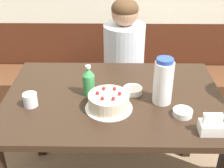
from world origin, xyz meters
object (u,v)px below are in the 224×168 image
at_px(napkin_holder, 211,126).
at_px(glass_water_tall, 30,100).
at_px(water_pitcher, 163,81).
at_px(bench_seat, 114,98).
at_px(soju_bottle, 89,81).
at_px(bowl_soup_white, 183,113).
at_px(birthday_cake, 109,102).
at_px(person_teal_shirt, 124,75).
at_px(bowl_rice_small, 133,90).

xyz_separation_m(napkin_holder, glass_water_tall, (-0.90, 0.22, -0.00)).
bearing_deg(water_pitcher, bench_seat, 106.57).
height_order(soju_bottle, bowl_soup_white, soju_bottle).
distance_m(birthday_cake, glass_water_tall, 0.42).
bearing_deg(birthday_cake, person_teal_shirt, 83.16).
distance_m(bench_seat, birthday_cake, 1.12).
relative_size(bowl_soup_white, bowl_rice_small, 0.92).
bearing_deg(soju_bottle, water_pitcher, -10.28).
xyz_separation_m(soju_bottle, bowl_rice_small, (0.25, 0.02, -0.07)).
bearing_deg(napkin_holder, bench_seat, 111.85).
bearing_deg(person_teal_shirt, water_pitcher, 14.44).
xyz_separation_m(soju_bottle, napkin_holder, (0.60, -0.34, -0.05)).
bearing_deg(person_teal_shirt, bowl_soup_white, 17.98).
height_order(bench_seat, napkin_holder, napkin_holder).
relative_size(bench_seat, bowl_rice_small, 25.34).
bearing_deg(soju_bottle, napkin_holder, -29.48).
bearing_deg(soju_bottle, bowl_soup_white, -22.19).
height_order(water_pitcher, glass_water_tall, water_pitcher).
height_order(bowl_rice_small, person_teal_shirt, person_teal_shirt).
bearing_deg(glass_water_tall, bench_seat, 64.56).
xyz_separation_m(bowl_soup_white, bowl_rice_small, (-0.24, 0.22, 0.00)).
bearing_deg(birthday_cake, napkin_holder, -21.84).
xyz_separation_m(bench_seat, napkin_holder, (0.46, -1.15, 0.58)).
height_order(bowl_soup_white, person_teal_shirt, person_teal_shirt).
bearing_deg(birthday_cake, water_pitcher, 14.10).
bearing_deg(glass_water_tall, soju_bottle, 22.02).
bearing_deg(bench_seat, bowl_soup_white, -70.71).
xyz_separation_m(birthday_cake, person_teal_shirt, (0.10, 0.81, -0.28)).
relative_size(birthday_cake, person_teal_shirt, 0.22).
bearing_deg(bench_seat, soju_bottle, -99.84).
height_order(water_pitcher, napkin_holder, water_pitcher).
bearing_deg(bench_seat, water_pitcher, -73.43).
xyz_separation_m(birthday_cake, bowl_rice_small, (0.13, 0.16, -0.03)).
xyz_separation_m(bench_seat, soju_bottle, (-0.14, -0.81, 0.62)).
height_order(bowl_rice_small, glass_water_tall, glass_water_tall).
relative_size(glass_water_tall, person_teal_shirt, 0.07).
xyz_separation_m(bench_seat, water_pitcher, (0.26, -0.88, 0.66)).
distance_m(birthday_cake, person_teal_shirt, 0.86).
xyz_separation_m(soju_bottle, glass_water_tall, (-0.30, -0.12, -0.05)).
bearing_deg(bowl_soup_white, bowl_rice_small, 138.44).
height_order(napkin_holder, person_teal_shirt, person_teal_shirt).
relative_size(bowl_soup_white, glass_water_tall, 1.32).
bearing_deg(water_pitcher, napkin_holder, -53.39).
relative_size(water_pitcher, glass_water_tall, 3.38).
height_order(bench_seat, bowl_rice_small, bowl_rice_small).
height_order(bench_seat, person_teal_shirt, person_teal_shirt).
height_order(birthday_cake, bowl_rice_small, birthday_cake).
height_order(water_pitcher, bowl_soup_white, water_pitcher).
bearing_deg(bench_seat, birthday_cake, -91.48).
xyz_separation_m(birthday_cake, water_pitcher, (0.29, 0.07, 0.08)).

